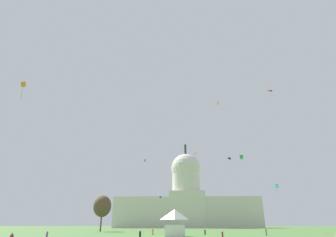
{
  "coord_description": "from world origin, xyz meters",
  "views": [
    {
      "loc": [
        -1.81,
        -21.21,
        2.79
      ],
      "look_at": [
        -4.87,
        65.23,
        36.96
      ],
      "focal_mm": 28.6,
      "sensor_mm": 36.0,
      "label": 1
    }
  ],
  "objects_px": {
    "event_tent": "(175,222)",
    "person_orange_near_tent": "(153,232)",
    "person_maroon_mid_left": "(223,235)",
    "kite_pink_mid": "(194,155)",
    "kite_yellow_mid": "(194,199)",
    "person_black_aisle_center": "(205,232)",
    "person_grey_edge_east": "(266,232)",
    "kite_gold_high": "(218,103)",
    "kite_white_mid": "(121,155)",
    "kite_blue_mid": "(161,197)",
    "kite_cyan_low": "(276,186)",
    "capitol_building": "(187,202)",
    "person_purple_deep_crowd": "(47,235)",
    "kite_red_high": "(272,91)",
    "kite_black_high": "(229,158)",
    "kite_turquoise_high": "(145,160)",
    "tree_west_mid": "(102,206)",
    "person_black_mid_center": "(140,234)",
    "kite_orange_mid": "(23,85)",
    "kite_green_mid": "(241,157)"
  },
  "relations": [
    {
      "from": "kite_gold_high",
      "to": "kite_white_mid",
      "type": "height_order",
      "value": "kite_gold_high"
    },
    {
      "from": "person_black_aisle_center",
      "to": "kite_cyan_low",
      "type": "height_order",
      "value": "kite_cyan_low"
    },
    {
      "from": "capitol_building",
      "to": "kite_red_high",
      "type": "height_order",
      "value": "capitol_building"
    },
    {
      "from": "kite_green_mid",
      "to": "kite_cyan_low",
      "type": "distance_m",
      "value": 39.43
    },
    {
      "from": "kite_blue_mid",
      "to": "person_black_mid_center",
      "type": "bearing_deg",
      "value": 121.43
    },
    {
      "from": "person_orange_near_tent",
      "to": "kite_orange_mid",
      "type": "distance_m",
      "value": 50.18
    },
    {
      "from": "kite_turquoise_high",
      "to": "person_grey_edge_east",
      "type": "bearing_deg",
      "value": 159.77
    },
    {
      "from": "kite_turquoise_high",
      "to": "capitol_building",
      "type": "bearing_deg",
      "value": -69.56
    },
    {
      "from": "kite_red_high",
      "to": "kite_green_mid",
      "type": "bearing_deg",
      "value": 152.71
    },
    {
      "from": "person_maroon_mid_left",
      "to": "person_black_aisle_center",
      "type": "relative_size",
      "value": 0.98
    },
    {
      "from": "kite_yellow_mid",
      "to": "kite_green_mid",
      "type": "bearing_deg",
      "value": -47.31
    },
    {
      "from": "person_black_aisle_center",
      "to": "person_purple_deep_crowd",
      "type": "relative_size",
      "value": 1.01
    },
    {
      "from": "person_black_aisle_center",
      "to": "kite_blue_mid",
      "type": "distance_m",
      "value": 106.78
    },
    {
      "from": "kite_pink_mid",
      "to": "kite_turquoise_high",
      "type": "xyz_separation_m",
      "value": [
        -24.17,
        59.69,
        11.62
      ]
    },
    {
      "from": "event_tent",
      "to": "person_orange_near_tent",
      "type": "xyz_separation_m",
      "value": [
        -6.08,
        10.21,
        -2.4
      ]
    },
    {
      "from": "kite_red_high",
      "to": "kite_black_high",
      "type": "relative_size",
      "value": 0.38
    },
    {
      "from": "person_orange_near_tent",
      "to": "kite_cyan_low",
      "type": "height_order",
      "value": "kite_cyan_low"
    },
    {
      "from": "tree_west_mid",
      "to": "kite_white_mid",
      "type": "distance_m",
      "value": 23.23
    },
    {
      "from": "person_maroon_mid_left",
      "to": "kite_cyan_low",
      "type": "xyz_separation_m",
      "value": [
        26.6,
        39.77,
        14.98
      ]
    },
    {
      "from": "person_black_aisle_center",
      "to": "kite_cyan_low",
      "type": "distance_m",
      "value": 37.55
    },
    {
      "from": "person_black_mid_center",
      "to": "kite_blue_mid",
      "type": "distance_m",
      "value": 123.91
    },
    {
      "from": "kite_yellow_mid",
      "to": "person_black_aisle_center",
      "type": "bearing_deg",
      "value": -51.36
    },
    {
      "from": "capitol_building",
      "to": "person_maroon_mid_left",
      "type": "bearing_deg",
      "value": -89.17
    },
    {
      "from": "kite_blue_mid",
      "to": "kite_turquoise_high",
      "type": "bearing_deg",
      "value": 109.04
    },
    {
      "from": "person_purple_deep_crowd",
      "to": "kite_black_high",
      "type": "xyz_separation_m",
      "value": [
        54.97,
        93.93,
        36.53
      ]
    },
    {
      "from": "person_black_mid_center",
      "to": "kite_cyan_low",
      "type": "distance_m",
      "value": 60.38
    },
    {
      "from": "person_maroon_mid_left",
      "to": "kite_black_high",
      "type": "distance_m",
      "value": 98.29
    },
    {
      "from": "kite_orange_mid",
      "to": "kite_turquoise_high",
      "type": "xyz_separation_m",
      "value": [
        18.07,
        93.49,
        2.71
      ]
    },
    {
      "from": "kite_red_high",
      "to": "kite_cyan_low",
      "type": "relative_size",
      "value": 0.58
    },
    {
      "from": "tree_west_mid",
      "to": "capitol_building",
      "type": "bearing_deg",
      "value": 70.94
    },
    {
      "from": "kite_red_high",
      "to": "person_orange_near_tent",
      "type": "bearing_deg",
      "value": 130.74
    },
    {
      "from": "tree_west_mid",
      "to": "kite_turquoise_high",
      "type": "height_order",
      "value": "kite_turquoise_high"
    },
    {
      "from": "person_grey_edge_east",
      "to": "kite_blue_mid",
      "type": "relative_size",
      "value": 1.15
    },
    {
      "from": "capitol_building",
      "to": "kite_white_mid",
      "type": "xyz_separation_m",
      "value": [
        -32.34,
        -102.73,
        12.99
      ]
    },
    {
      "from": "person_black_aisle_center",
      "to": "kite_white_mid",
      "type": "relative_size",
      "value": 1.09
    },
    {
      "from": "kite_yellow_mid",
      "to": "person_grey_edge_east",
      "type": "bearing_deg",
      "value": -43.85
    },
    {
      "from": "event_tent",
      "to": "tree_west_mid",
      "type": "xyz_separation_m",
      "value": [
        -29.54,
        43.12,
        6.32
      ]
    },
    {
      "from": "person_grey_edge_east",
      "to": "kite_white_mid",
      "type": "bearing_deg",
      "value": 25.37
    },
    {
      "from": "kite_pink_mid",
      "to": "kite_turquoise_high",
      "type": "relative_size",
      "value": 3.31
    },
    {
      "from": "person_black_aisle_center",
      "to": "person_grey_edge_east",
      "type": "distance_m",
      "value": 16.09
    },
    {
      "from": "person_maroon_mid_left",
      "to": "kite_pink_mid",
      "type": "distance_m",
      "value": 36.96
    },
    {
      "from": "kite_blue_mid",
      "to": "kite_cyan_low",
      "type": "bearing_deg",
      "value": 149.29
    },
    {
      "from": "kite_blue_mid",
      "to": "kite_black_high",
      "type": "distance_m",
      "value": 56.51
    },
    {
      "from": "person_orange_near_tent",
      "to": "kite_blue_mid",
      "type": "bearing_deg",
      "value": -119.39
    },
    {
      "from": "event_tent",
      "to": "person_purple_deep_crowd",
      "type": "distance_m",
      "value": 28.0
    },
    {
      "from": "kite_red_high",
      "to": "kite_turquoise_high",
      "type": "distance_m",
      "value": 93.1
    },
    {
      "from": "person_maroon_mid_left",
      "to": "kite_pink_mid",
      "type": "height_order",
      "value": "kite_pink_mid"
    },
    {
      "from": "kite_pink_mid",
      "to": "person_black_aisle_center",
      "type": "bearing_deg",
      "value": -2.2
    },
    {
      "from": "person_grey_edge_east",
      "to": "kite_gold_high",
      "type": "xyz_separation_m",
      "value": [
        -5.89,
        23.84,
        48.11
      ]
    },
    {
      "from": "person_orange_near_tent",
      "to": "kite_gold_high",
      "type": "bearing_deg",
      "value": -170.12
    }
  ]
}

